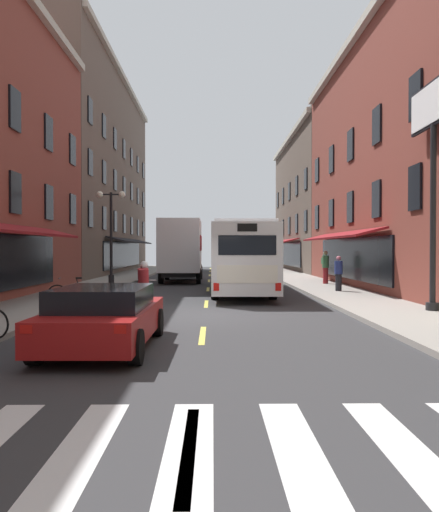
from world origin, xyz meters
TOP-DOWN VIEW (x-y plane):
  - ground_plane at (0.00, 0.00)m, footprint 34.80×80.00m
  - lane_centre_dashes at (0.00, -0.25)m, footprint 0.14×73.90m
  - crosswalk_near at (0.00, -10.00)m, footprint 7.10×2.80m
  - sidewalk_left at (-5.90, 0.00)m, footprint 3.00×80.00m
  - sidewalk_right at (5.90, 0.00)m, footprint 3.00×80.00m
  - billboard_sign at (7.05, -0.07)m, footprint 0.40×3.13m
  - transit_bus at (1.55, 7.85)m, footprint 2.78×11.40m
  - box_truck at (-1.69, 15.10)m, footprint 2.49×6.86m
  - sedan_near at (-1.76, 27.20)m, footprint 2.03×4.34m
  - sedan_mid at (-1.97, -5.04)m, footprint 2.05×4.31m
  - motorcycle_rider at (-1.93, 0.34)m, footprint 0.62×2.07m
  - bicycle_mid at (-4.65, 2.04)m, footprint 1.70×0.48m
  - pedestrian_near at (6.42, 11.47)m, footprint 0.36×0.52m
  - pedestrian_mid at (5.94, 6.86)m, footprint 0.36×0.36m
  - street_lamp_twin at (-4.84, 9.29)m, footprint 1.42×0.32m

SIDE VIEW (x-z plane):
  - ground_plane at x=0.00m, z-range -0.10..0.00m
  - lane_centre_dashes at x=0.00m, z-range 0.00..0.01m
  - crosswalk_near at x=0.00m, z-range 0.00..0.01m
  - sidewalk_left at x=-5.90m, z-range 0.00..0.14m
  - sidewalk_right at x=5.90m, z-range 0.00..0.14m
  - bicycle_mid at x=-4.65m, z-range 0.05..0.96m
  - sedan_mid at x=-1.97m, z-range 0.02..1.30m
  - sedan_near at x=-1.76m, z-range 0.02..1.31m
  - motorcycle_rider at x=-1.93m, z-range -0.12..1.54m
  - pedestrian_mid at x=5.94m, z-range 0.16..1.74m
  - pedestrian_near at x=6.42m, z-range 0.20..1.99m
  - transit_bus at x=1.55m, z-range 0.08..3.24m
  - box_truck at x=-1.69m, z-range 0.04..3.81m
  - street_lamp_twin at x=-4.84m, z-range 0.41..5.19m
  - billboard_sign at x=7.05m, z-range 2.05..9.15m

